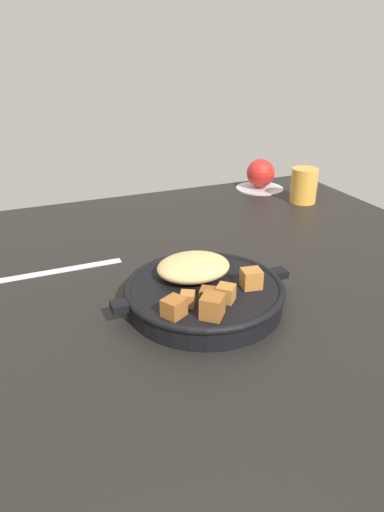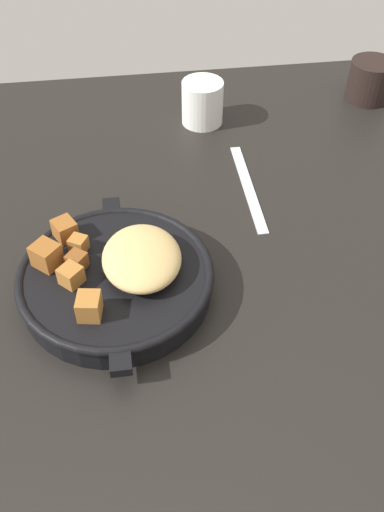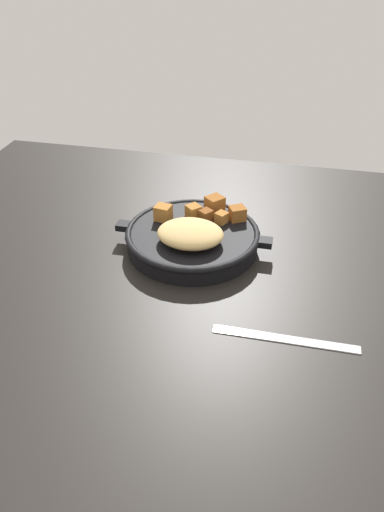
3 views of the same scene
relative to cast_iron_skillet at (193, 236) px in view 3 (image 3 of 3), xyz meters
The scene contains 3 objects.
ground_plane 9.45cm from the cast_iron_skillet, 83.05° to the left, with size 115.17×100.08×2.40cm, color black.
cast_iron_skillet is the anchor object (origin of this frame).
butter_knife 27.64cm from the cast_iron_skillet, 131.73° to the left, with size 21.27×1.60×0.36cm, color silver.
Camera 3 is at (-17.79, 67.64, 51.76)cm, focal length 35.64 mm.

